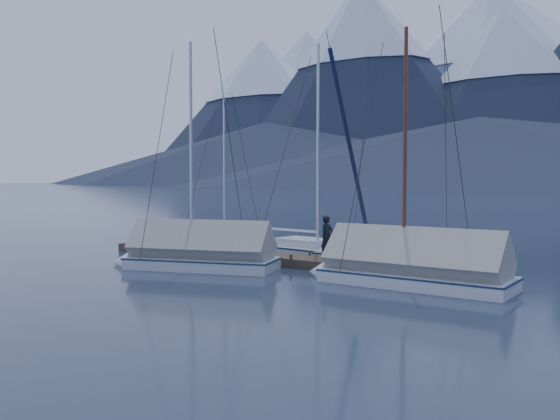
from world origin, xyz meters
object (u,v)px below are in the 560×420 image
object	(u,v)px
sailboat_open_left	(232,249)
sailboat_covered_near	(399,270)
sailboat_open_right	(417,261)
sailboat_covered_far	(189,257)
sailboat_open_mid	(328,255)
person	(327,237)

from	to	relation	value
sailboat_open_left	sailboat_covered_near	distance (m)	10.72
sailboat_open_left	sailboat_open_right	bearing A→B (deg)	5.97
sailboat_covered_near	sailboat_covered_far	size ratio (longest dim) A/B	0.97
sailboat_open_left	sailboat_open_mid	xyz separation A→B (m)	(5.09, 0.25, 0.04)
sailboat_open_mid	sailboat_open_right	size ratio (longest dim) A/B	1.05
person	sailboat_open_left	bearing A→B (deg)	86.71
sailboat_open_left	sailboat_open_mid	bearing A→B (deg)	2.86
sailboat_covered_far	person	bearing A→B (deg)	36.39
sailboat_open_mid	sailboat_covered_near	size ratio (longest dim) A/B	1.10
sailboat_open_mid	sailboat_open_left	bearing A→B (deg)	-177.14
sailboat_covered_far	person	xyz separation A→B (m)	(4.32, 3.18, 0.73)
sailboat_open_right	person	world-z (taller)	sailboat_open_right
sailboat_open_right	person	bearing A→B (deg)	-132.64
sailboat_open_mid	sailboat_covered_near	world-z (taller)	sailboat_open_mid
sailboat_open_right	sailboat_covered_near	size ratio (longest dim) A/B	1.05
person	sailboat_open_mid	bearing A→B (deg)	42.70
sailboat_open_right	sailboat_covered_far	world-z (taller)	sailboat_open_right
person	sailboat_covered_far	bearing A→B (deg)	139.72
sailboat_open_left	sailboat_open_mid	size ratio (longest dim) A/B	0.79
sailboat_open_mid	person	xyz separation A→B (m)	(1.20, -2.13, 1.01)
sailboat_covered_far	person	size ratio (longest dim) A/B	5.60
sailboat_covered_near	person	bearing A→B (deg)	154.53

